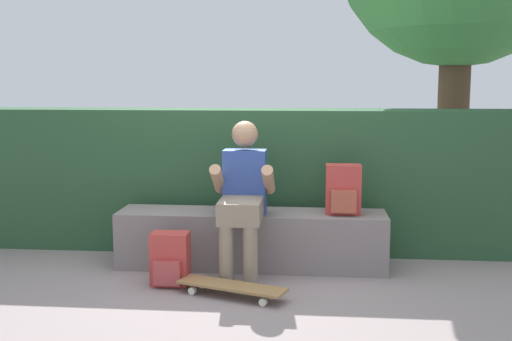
{
  "coord_description": "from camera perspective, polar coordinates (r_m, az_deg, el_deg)",
  "views": [
    {
      "loc": [
        0.5,
        -4.58,
        1.52
      ],
      "look_at": [
        0.02,
        0.59,
        0.78
      ],
      "focal_mm": 43.82,
      "sensor_mm": 36.0,
      "label": 1
    }
  ],
  "objects": [
    {
      "name": "backpack_on_bench",
      "position": [
        5.07,
        7.97,
        -1.79
      ],
      "size": [
        0.28,
        0.23,
        0.4
      ],
      "color": "#B23833",
      "rests_on": "bench_main"
    },
    {
      "name": "backpack_on_ground",
      "position": [
        4.79,
        -7.85,
        -8.07
      ],
      "size": [
        0.28,
        0.23,
        0.4
      ],
      "color": "#B23833",
      "rests_on": "ground"
    },
    {
      "name": "ground_plane",
      "position": [
        4.85,
        -0.92,
        -10.17
      ],
      "size": [
        24.0,
        24.0,
        0.0
      ],
      "primitive_type": "plane",
      "color": "gray"
    },
    {
      "name": "bench_main",
      "position": [
        5.19,
        -0.41,
        -6.28
      ],
      "size": [
        2.2,
        0.46,
        0.46
      ],
      "color": "slate",
      "rests_on": "ground"
    },
    {
      "name": "skateboard_near_person",
      "position": [
        4.52,
        -2.24,
        -10.54
      ],
      "size": [
        0.82,
        0.45,
        0.09
      ],
      "color": "olive",
      "rests_on": "ground"
    },
    {
      "name": "person_skater",
      "position": [
        4.9,
        -1.2,
        -2.04
      ],
      "size": [
        0.49,
        0.62,
        1.21
      ],
      "color": "#2D4793",
      "rests_on": "ground"
    },
    {
      "name": "hedge_row",
      "position": [
        5.77,
        -4.03,
        -0.73
      ],
      "size": [
        5.57,
        0.57,
        1.28
      ],
      "color": "#264A2D",
      "rests_on": "ground"
    }
  ]
}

